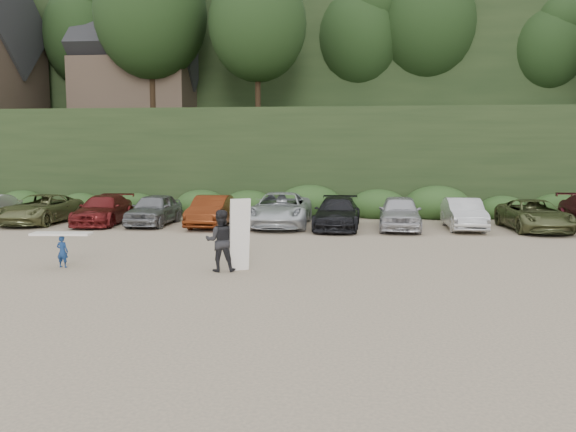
# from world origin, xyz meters

# --- Properties ---
(ground) EXTENTS (120.00, 120.00, 0.00)m
(ground) POSITION_xyz_m (0.00, 0.00, 0.00)
(ground) COLOR tan
(ground) RESTS_ON ground
(hillside_backdrop) EXTENTS (90.00, 41.50, 28.00)m
(hillside_backdrop) POSITION_xyz_m (-0.26, 35.93, 11.22)
(hillside_backdrop) COLOR black
(hillside_backdrop) RESTS_ON ground
(parked_cars) EXTENTS (39.25, 6.28, 1.61)m
(parked_cars) POSITION_xyz_m (1.16, 10.02, 0.74)
(parked_cars) COLOR silver
(parked_cars) RESTS_ON ground
(child_surfer) EXTENTS (1.80, 0.61, 1.06)m
(child_surfer) POSITION_xyz_m (-5.81, -0.02, 0.72)
(child_surfer) COLOR navy
(child_surfer) RESTS_ON ground
(adult_surfer) EXTENTS (1.38, 0.82, 2.13)m
(adult_surfer) POSITION_xyz_m (-0.89, -0.12, 0.92)
(adult_surfer) COLOR black
(adult_surfer) RESTS_ON ground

